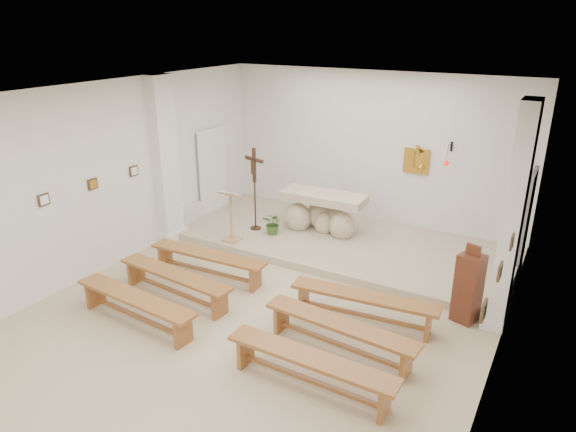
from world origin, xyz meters
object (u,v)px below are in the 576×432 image
Objects in this scene: bench_left_third at (135,303)px; lectern at (231,216)px; bench_right_second at (340,330)px; bench_right_third at (310,364)px; donation_pedestal at (468,288)px; bench_left_second at (175,279)px; crucifix_stand at (254,183)px; bench_right_front at (364,302)px; bench_left_front at (208,259)px; altar at (322,215)px.

lectern is at bearing 101.78° from bench_left_third.
bench_right_second is at bearing 20.30° from bench_left_third.
donation_pedestal is at bearing 63.39° from bench_right_third.
bench_right_second is at bearing -110.66° from donation_pedestal.
bench_left_second is at bearing -141.10° from donation_pedestal.
bench_right_third is (3.07, -0.90, 0.00)m from bench_left_second.
crucifix_stand reaches higher than lectern.
bench_right_third is (3.50, -3.15, -0.33)m from lectern.
lectern is 0.48× the size of bench_right_third.
bench_left_second is (-4.45, -1.78, -0.21)m from donation_pedestal.
bench_left_second is at bearing 93.90° from bench_left_third.
bench_left_third is (-3.07, -0.90, 0.00)m from bench_right_second.
crucifix_stand reaches higher than bench_right_second.
lectern is at bearing 153.14° from bench_right_front.
bench_right_third is (3.42, -3.94, -0.84)m from crucifix_stand.
bench_right_third is (-1.38, -2.68, -0.21)m from donation_pedestal.
bench_left_front is at bearing 94.83° from bench_left_second.
bench_right_third is at bearing -46.18° from lectern.
crucifix_stand is at bearing -177.55° from donation_pedestal.
altar is 1.66× the size of lectern.
crucifix_stand is 1.39× the size of donation_pedestal.
bench_left_second and bench_right_second have the same top height.
crucifix_stand is (-1.32, -0.65, 0.69)m from altar.
lectern is 0.48× the size of bench_right_second.
bench_left_front and bench_right_second have the same top height.
lectern is at bearing -135.98° from altar.
bench_left_front is at bearing -151.75° from donation_pedestal.
altar is 0.79× the size of bench_right_second.
crucifix_stand is at bearing 142.73° from bench_right_second.
bench_left_third is at bearing -86.38° from lectern.
donation_pedestal is at bearing 26.58° from bench_right_front.
bench_right_front is 1.01× the size of bench_right_third.
crucifix_stand is 4.65m from bench_right_second.
bench_right_second is (3.07, -0.90, 0.00)m from bench_left_front.
bench_right_second is (3.07, 0.00, 0.00)m from bench_left_second.
bench_right_second is at bearing 4.83° from bench_left_second.
lectern is 0.48× the size of bench_left_third.
bench_right_third is (2.10, -4.59, -0.14)m from altar.
bench_left_third is (0.44, -3.15, -0.33)m from lectern.
bench_left_third is (0.00, -1.81, 0.00)m from bench_left_front.
bench_left_front and bench_right_third have the same top height.
bench_left_front is (0.44, -1.34, -0.33)m from lectern.
altar is 0.79× the size of bench_left_second.
altar is 0.79× the size of bench_left_third.
bench_right_second is (-1.38, -1.78, -0.21)m from donation_pedestal.
lectern reaches higher than altar.
donation_pedestal is 3.03m from bench_right_third.
donation_pedestal is 0.56× the size of bench_right_third.
crucifix_stand is 0.77× the size of bench_left_third.
bench_left_second and bench_left_third have the same top height.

